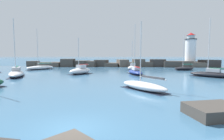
# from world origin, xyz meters

# --- Properties ---
(ground_plane) EXTENTS (600.00, 600.00, 0.00)m
(ground_plane) POSITION_xyz_m (0.00, 0.00, 0.00)
(ground_plane) COLOR #3D6B8E
(open_sea_beyond) EXTENTS (400.00, 116.00, 0.01)m
(open_sea_beyond) POSITION_xyz_m (0.00, 109.94, 0.00)
(open_sea_beyond) COLOR #2D5B7F
(open_sea_beyond) RESTS_ON ground
(breakwater_jetty) EXTENTS (64.02, 7.00, 2.60)m
(breakwater_jetty) POSITION_xyz_m (3.72, 49.69, 1.01)
(breakwater_jetty) COLOR #4C443D
(breakwater_jetty) RESTS_ON ground
(lighthouse) EXTENTS (4.51, 4.51, 11.30)m
(lighthouse) POSITION_xyz_m (26.13, 50.82, 4.78)
(lighthouse) COLOR gray
(lighthouse) RESTS_ON ground
(foreground_rocks) EXTENTS (16.15, 8.84, 0.74)m
(foreground_rocks) POSITION_xyz_m (3.46, -0.26, 0.29)
(foreground_rocks) COLOR #423D38
(foreground_rocks) RESTS_ON ground
(sailboat_moored_0) EXTENTS (6.47, 7.37, 10.83)m
(sailboat_moored_0) POSITION_xyz_m (-19.04, 37.14, 0.56)
(sailboat_moored_0) COLOR white
(sailboat_moored_0) RESTS_ON ground
(sailboat_moored_1) EXTENTS (5.54, 6.16, 7.82)m
(sailboat_moored_1) POSITION_xyz_m (5.28, 10.74, 0.51)
(sailboat_moored_1) COLOR white
(sailboat_moored_1) RESTS_ON ground
(sailboat_moored_2) EXTENTS (3.77, 5.73, 7.71)m
(sailboat_moored_2) POSITION_xyz_m (5.93, 37.99, 0.64)
(sailboat_moored_2) COLOR white
(sailboat_moored_2) RESTS_ON ground
(sailboat_moored_5) EXTENTS (5.90, 3.62, 9.24)m
(sailboat_moored_5) POSITION_xyz_m (19.24, 36.87, 0.50)
(sailboat_moored_5) COLOR black
(sailboat_moored_5) RESTS_ON ground
(sailboat_moored_6) EXTENTS (5.02, 6.07, 7.47)m
(sailboat_moored_6) POSITION_xyz_m (-5.69, 26.82, 0.72)
(sailboat_moored_6) COLOR white
(sailboat_moored_6) RESTS_ON ground
(sailboat_moored_7) EXTENTS (6.94, 6.53, 10.62)m
(sailboat_moored_7) POSITION_xyz_m (19.06, 23.02, 0.59)
(sailboat_moored_7) COLOR black
(sailboat_moored_7) RESTS_ON ground
(sailboat_moored_8) EXTENTS (3.56, 6.96, 10.22)m
(sailboat_moored_8) POSITION_xyz_m (5.74, 26.83, 0.58)
(sailboat_moored_8) COLOR navy
(sailboat_moored_8) RESTS_ON ground
(sailboat_moored_9) EXTENTS (5.65, 8.29, 10.48)m
(sailboat_moored_9) POSITION_xyz_m (-16.58, 22.11, 0.64)
(sailboat_moored_9) COLOR silver
(sailboat_moored_9) RESTS_ON ground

